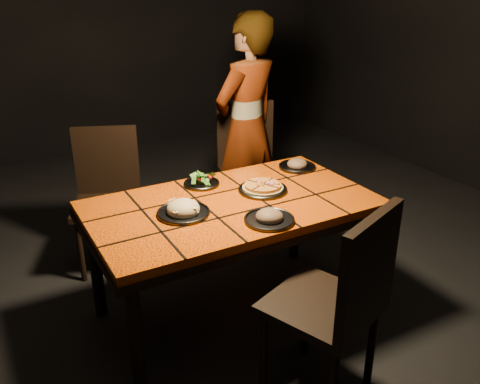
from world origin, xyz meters
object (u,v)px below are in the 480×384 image
dining_table (232,214)px  plate_pasta (183,210)px  chair_far_left (107,189)px  plate_pizza (263,188)px  chair_far_right (248,159)px  chair_near (341,297)px  diner (247,128)px

dining_table → plate_pasta: 0.32m
chair_far_left → plate_pizza: 1.18m
dining_table → chair_far_right: chair_far_right is taller
chair_near → chair_far_left: bearing=-94.5°
chair_far_left → plate_pizza: size_ratio=2.99×
dining_table → chair_far_left: bearing=114.9°
diner → plate_pasta: size_ratio=5.94×
chair_near → plate_pasta: bearing=-85.9°
dining_table → chair_far_right: bearing=55.2°
chair_near → chair_far_right: bearing=-128.8°
chair_far_left → plate_pasta: (0.15, -0.99, 0.22)m
chair_near → chair_far_left: (-0.55, 1.84, -0.04)m
plate_pizza → plate_pasta: 0.54m
dining_table → chair_far_left: chair_far_left is taller
dining_table → diner: 1.15m
dining_table → chair_near: chair_near is taller
dining_table → plate_pizza: size_ratio=4.96×
plate_pasta → chair_far_right: bearing=45.3°
plate_pizza → plate_pasta: bearing=-173.4°
diner → plate_pizza: 0.98m
dining_table → chair_near: bearing=-83.4°
chair_near → plate_pizza: bearing=-119.9°
dining_table → diner: (0.64, 0.94, 0.18)m
diner → plate_pizza: (-0.40, -0.89, -0.08)m
dining_table → diner: diner is taller
chair_near → diner: 1.90m
plate_pasta → diner: bearing=45.4°
chair_near → plate_pizza: 0.93m
chair_near → diner: (0.54, 1.80, 0.26)m
chair_far_right → plate_pasta: bearing=-120.6°
chair_far_left → chair_far_right: 1.13m
dining_table → chair_near: size_ratio=1.56×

